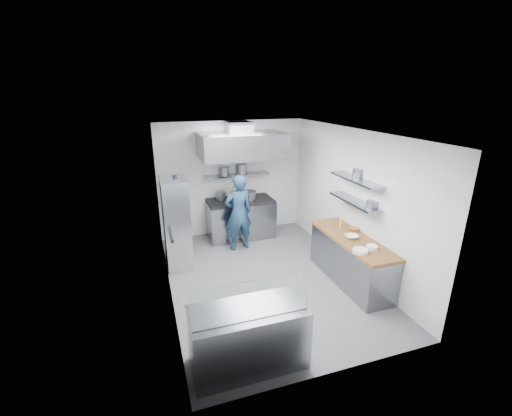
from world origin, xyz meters
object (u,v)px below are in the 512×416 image
object	(u,v)px
wire_rack	(176,222)
display_case	(248,337)
gas_range	(241,219)
chef	(238,213)

from	to	relation	value
wire_rack	display_case	bearing A→B (deg)	-80.03
display_case	gas_range	bearing A→B (deg)	75.30
chef	wire_rack	world-z (taller)	wire_rack
chef	display_case	distance (m)	3.57
wire_rack	display_case	world-z (taller)	wire_rack
gas_range	chef	xyz separation A→B (m)	(-0.23, -0.65, 0.42)
gas_range	chef	bearing A→B (deg)	-109.65
gas_range	wire_rack	bearing A→B (deg)	-149.93
wire_rack	gas_range	bearing A→B (deg)	30.07
wire_rack	display_case	distance (m)	3.24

